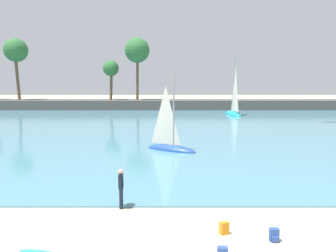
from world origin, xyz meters
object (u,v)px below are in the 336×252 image
backpack_near_kite (224,228)px  sailboat_near_shore (170,143)px  person_at_waterline (121,187)px  sailboat_far_left (234,109)px  backpack_spare (274,235)px

backpack_near_kite → sailboat_near_shore: bearing=96.9°
person_at_waterline → sailboat_near_shore: (2.13, 12.05, -0.29)m
sailboat_near_shore → sailboat_far_left: (10.03, 27.84, 0.30)m
backpack_near_kite → backpack_spare: bearing=-19.6°
backpack_spare → sailboat_near_shore: (-3.34, 15.11, 0.40)m
person_at_waterline → sailboat_near_shore: sailboat_near_shore is taller
backpack_near_kite → sailboat_far_left: size_ratio=0.05×
person_at_waterline → sailboat_far_left: sailboat_far_left is taller
person_at_waterline → backpack_near_kite: person_at_waterline is taller
sailboat_far_left → sailboat_near_shore: bearing=-109.8°
backpack_spare → sailboat_near_shore: sailboat_near_shore is taller
person_at_waterline → sailboat_far_left: (12.16, 39.89, 0.01)m
backpack_spare → sailboat_near_shore: size_ratio=0.07×
backpack_near_kite → sailboat_far_left: sailboat_far_left is taller
person_at_waterline → sailboat_far_left: 41.70m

